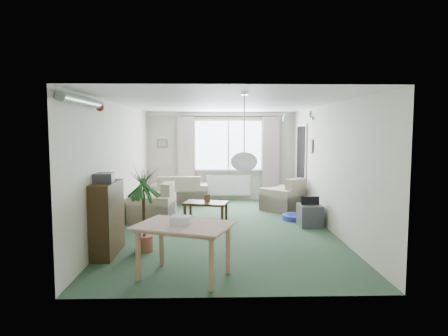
{
  "coord_description": "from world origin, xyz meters",
  "views": [
    {
      "loc": [
        -0.22,
        -7.64,
        1.9
      ],
      "look_at": [
        0.0,
        0.3,
        1.15
      ],
      "focal_mm": 32.0,
      "sensor_mm": 36.0,
      "label": 1
    }
  ],
  "objects_px": {
    "sofa": "(180,189)",
    "armchair_left": "(152,202)",
    "armchair_corner": "(284,194)",
    "bookshelf": "(107,218)",
    "dining_table": "(184,251)",
    "tv_cube": "(310,215)",
    "houseplant": "(144,209)",
    "coffee_table": "(206,211)",
    "pet_bed": "(295,217)"
  },
  "relations": [
    {
      "from": "sofa",
      "to": "armchair_left",
      "type": "xyz_separation_m",
      "value": [
        -0.4,
        -2.07,
        0.04
      ]
    },
    {
      "from": "armchair_corner",
      "to": "armchair_left",
      "type": "bearing_deg",
      "value": -23.95
    },
    {
      "from": "bookshelf",
      "to": "dining_table",
      "type": "xyz_separation_m",
      "value": [
        1.25,
        -1.0,
        -0.22
      ]
    },
    {
      "from": "bookshelf",
      "to": "tv_cube",
      "type": "bearing_deg",
      "value": 26.48
    },
    {
      "from": "bookshelf",
      "to": "houseplant",
      "type": "xyz_separation_m",
      "value": [
        0.54,
        0.13,
        0.11
      ]
    },
    {
      "from": "houseplant",
      "to": "tv_cube",
      "type": "xyz_separation_m",
      "value": [
        3.0,
        1.58,
        -0.45
      ]
    },
    {
      "from": "bookshelf",
      "to": "coffee_table",
      "type": "bearing_deg",
      "value": 57.4
    },
    {
      "from": "armchair_left",
      "to": "coffee_table",
      "type": "bearing_deg",
      "value": 92.63
    },
    {
      "from": "houseplant",
      "to": "tv_cube",
      "type": "bearing_deg",
      "value": 27.78
    },
    {
      "from": "tv_cube",
      "to": "coffee_table",
      "type": "bearing_deg",
      "value": 164.18
    },
    {
      "from": "bookshelf",
      "to": "pet_bed",
      "type": "distance_m",
      "value": 4.11
    },
    {
      "from": "bookshelf",
      "to": "tv_cube",
      "type": "distance_m",
      "value": 3.95
    },
    {
      "from": "houseplant",
      "to": "tv_cube",
      "type": "distance_m",
      "value": 3.42
    },
    {
      "from": "sofa",
      "to": "dining_table",
      "type": "xyz_separation_m",
      "value": [
        0.51,
        -5.35,
        -0.02
      ]
    },
    {
      "from": "sofa",
      "to": "dining_table",
      "type": "distance_m",
      "value": 5.37
    },
    {
      "from": "bookshelf",
      "to": "armchair_left",
      "type": "bearing_deg",
      "value": 82.23
    },
    {
      "from": "armchair_left",
      "to": "coffee_table",
      "type": "distance_m",
      "value": 1.15
    },
    {
      "from": "armchair_left",
      "to": "bookshelf",
      "type": "height_order",
      "value": "bookshelf"
    },
    {
      "from": "dining_table",
      "to": "tv_cube",
      "type": "bearing_deg",
      "value": 49.74
    },
    {
      "from": "houseplant",
      "to": "armchair_corner",
      "type": "bearing_deg",
      "value": 48.97
    },
    {
      "from": "armchair_left",
      "to": "pet_bed",
      "type": "distance_m",
      "value": 3.05
    },
    {
      "from": "armchair_corner",
      "to": "coffee_table",
      "type": "distance_m",
      "value": 2.15
    },
    {
      "from": "pet_bed",
      "to": "coffee_table",
      "type": "bearing_deg",
      "value": -178.24
    },
    {
      "from": "armchair_left",
      "to": "dining_table",
      "type": "relative_size",
      "value": 0.83
    },
    {
      "from": "houseplant",
      "to": "dining_table",
      "type": "bearing_deg",
      "value": -57.7
    },
    {
      "from": "armchair_left",
      "to": "pet_bed",
      "type": "bearing_deg",
      "value": 95.21
    },
    {
      "from": "dining_table",
      "to": "houseplant",
      "type": "bearing_deg",
      "value": 122.3
    },
    {
      "from": "sofa",
      "to": "tv_cube",
      "type": "relative_size",
      "value": 3.07
    },
    {
      "from": "houseplant",
      "to": "tv_cube",
      "type": "height_order",
      "value": "houseplant"
    },
    {
      "from": "coffee_table",
      "to": "dining_table",
      "type": "relative_size",
      "value": 0.82
    },
    {
      "from": "tv_cube",
      "to": "armchair_left",
      "type": "bearing_deg",
      "value": 168.26
    },
    {
      "from": "coffee_table",
      "to": "sofa",
      "type": "bearing_deg",
      "value": 108.94
    },
    {
      "from": "bookshelf",
      "to": "sofa",
      "type": "bearing_deg",
      "value": 81.06
    },
    {
      "from": "dining_table",
      "to": "pet_bed",
      "type": "xyz_separation_m",
      "value": [
        2.12,
        3.29,
        -0.28
      ]
    },
    {
      "from": "houseplant",
      "to": "armchair_left",
      "type": "bearing_deg",
      "value": 95.25
    },
    {
      "from": "armchair_corner",
      "to": "tv_cube",
      "type": "bearing_deg",
      "value": 54.74
    },
    {
      "from": "sofa",
      "to": "coffee_table",
      "type": "xyz_separation_m",
      "value": [
        0.73,
        -2.12,
        -0.16
      ]
    },
    {
      "from": "tv_cube",
      "to": "sofa",
      "type": "bearing_deg",
      "value": 135.01
    },
    {
      "from": "armchair_left",
      "to": "dining_table",
      "type": "bearing_deg",
      "value": 20.48
    },
    {
      "from": "armchair_corner",
      "to": "pet_bed",
      "type": "xyz_separation_m",
      "value": [
        0.06,
        -1.03,
        -0.34
      ]
    },
    {
      "from": "houseplant",
      "to": "pet_bed",
      "type": "xyz_separation_m",
      "value": [
        2.83,
        2.16,
        -0.62
      ]
    },
    {
      "from": "sofa",
      "to": "armchair_corner",
      "type": "relative_size",
      "value": 1.66
    },
    {
      "from": "armchair_left",
      "to": "bookshelf",
      "type": "relative_size",
      "value": 0.81
    },
    {
      "from": "armchair_left",
      "to": "pet_bed",
      "type": "height_order",
      "value": "armchair_left"
    },
    {
      "from": "armchair_corner",
      "to": "dining_table",
      "type": "distance_m",
      "value": 4.79
    },
    {
      "from": "armchair_corner",
      "to": "houseplant",
      "type": "height_order",
      "value": "houseplant"
    },
    {
      "from": "coffee_table",
      "to": "bookshelf",
      "type": "xyz_separation_m",
      "value": [
        -1.47,
        -2.23,
        0.36
      ]
    },
    {
      "from": "sofa",
      "to": "houseplant",
      "type": "height_order",
      "value": "houseplant"
    },
    {
      "from": "pet_bed",
      "to": "tv_cube",
      "type": "bearing_deg",
      "value": -73.76
    },
    {
      "from": "coffee_table",
      "to": "armchair_left",
      "type": "bearing_deg",
      "value": 177.65
    }
  ]
}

